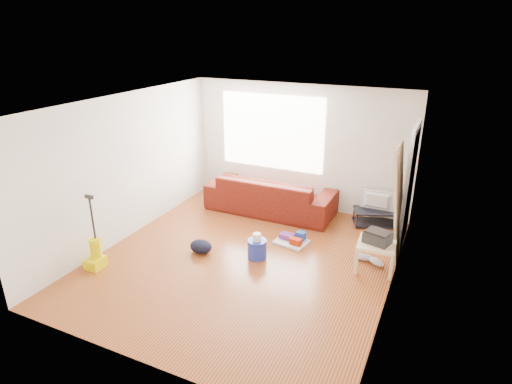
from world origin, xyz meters
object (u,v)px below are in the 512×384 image
at_px(tv_stand, 375,217).
at_px(cleaning_tray, 293,240).
at_px(sofa, 270,211).
at_px(side_table, 376,247).
at_px(vacuum, 95,254).
at_px(bucket, 257,257).
at_px(backpack, 201,252).

height_order(tv_stand, cleaning_tray, tv_stand).
bearing_deg(cleaning_tray, sofa, 129.42).
bearing_deg(side_table, vacuum, -155.75).
bearing_deg(cleaning_tray, vacuum, -141.03).
relative_size(side_table, bucket, 1.92).
bearing_deg(backpack, cleaning_tray, 44.01).
bearing_deg(cleaning_tray, tv_stand, 49.84).
bearing_deg(tv_stand, cleaning_tray, -151.25).
xyz_separation_m(sofa, backpack, (-0.38, -2.04, 0.00)).
distance_m(sofa, backpack, 2.07).
bearing_deg(sofa, vacuum, 62.54).
bearing_deg(backpack, sofa, 86.56).
distance_m(tv_stand, cleaning_tray, 1.77).
xyz_separation_m(bucket, backpack, (-0.91, -0.24, 0.00)).
bearing_deg(bucket, cleaning_tray, 63.70).
relative_size(bucket, cleaning_tray, 0.52).
bearing_deg(vacuum, cleaning_tray, 36.59).
bearing_deg(sofa, backpack, 79.57).
distance_m(bucket, cleaning_tray, 0.80).
bearing_deg(bucket, side_table, 14.43).
xyz_separation_m(side_table, vacuum, (-3.95, -1.78, -0.16)).
height_order(sofa, cleaning_tray, sofa).
height_order(backpack, vacuum, vacuum).
height_order(side_table, cleaning_tray, side_table).
distance_m(sofa, bucket, 1.87).
height_order(side_table, vacuum, vacuum).
xyz_separation_m(tv_stand, vacuum, (-3.65, -3.38, 0.06)).
xyz_separation_m(tv_stand, side_table, (0.30, -1.60, 0.23)).
height_order(cleaning_tray, vacuum, vacuum).
bearing_deg(backpack, tv_stand, 50.78).
relative_size(bucket, backpack, 0.80).
xyz_separation_m(backpack, vacuum, (-1.24, -1.07, 0.22)).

